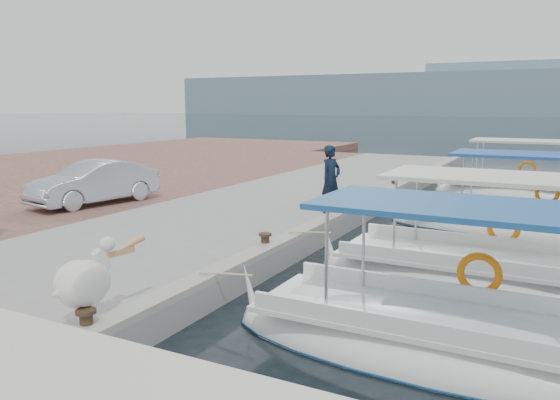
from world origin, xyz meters
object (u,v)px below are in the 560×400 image
object	(u,v)px
parked_car	(94,183)
fishing_caique_e	(516,194)
fishing_caique_b	(444,349)
fishing_caique_c	(479,280)
fishing_caique_d	(536,227)
pelican	(86,281)
fisherman	(331,179)

from	to	relation	value
parked_car	fishing_caique_e	bearing A→B (deg)	53.32
fishing_caique_b	fishing_caique_e	xyz separation A→B (m)	(-0.22, 15.35, -0.00)
fishing_caique_c	fishing_caique_e	size ratio (longest dim) A/B	1.07
fishing_caique_c	parked_car	size ratio (longest dim) A/B	1.65
fishing_caique_b	fishing_caique_d	bearing A→B (deg)	84.96
fishing_caique_b	parked_car	world-z (taller)	fishing_caique_b
pelican	fisherman	bearing A→B (deg)	90.04
fishing_caique_c	fisherman	world-z (taller)	fisherman
fishing_caique_e	fisherman	world-z (taller)	fisherman
fishing_caique_c	pelican	world-z (taller)	fishing_caique_c
fishing_caique_d	parked_car	world-z (taller)	fishing_caique_d
fishing_caique_c	fisherman	xyz separation A→B (m)	(-4.52, 3.32, 1.34)
fishing_caique_d	pelican	xyz separation A→B (m)	(-5.30, -11.25, 0.92)
fisherman	parked_car	bearing A→B (deg)	125.03
pelican	parked_car	bearing A→B (deg)	135.36
fisherman	fishing_caique_b	bearing A→B (deg)	-127.63
pelican	parked_car	size ratio (longest dim) A/B	0.38
pelican	fishing_caique_c	bearing A→B (deg)	51.82
fishing_caique_d	pelican	size ratio (longest dim) A/B	5.26
fishing_caique_d	parked_car	bearing A→B (deg)	-161.04
fishing_caique_b	parked_car	bearing A→B (deg)	157.81
pelican	fisherman	xyz separation A→B (m)	(-0.01, 9.06, 0.36)
fishing_caique_c	fishing_caique_d	xyz separation A→B (m)	(0.78, 5.51, 0.06)
fishing_caique_b	pelican	world-z (taller)	fishing_caique_b
fishing_caique_c	fishing_caique_d	bearing A→B (deg)	81.92
fishing_caique_e	parked_car	size ratio (longest dim) A/B	1.53
fishing_caique_b	fisherman	bearing A→B (deg)	123.60
fishing_caique_c	fishing_caique_d	world-z (taller)	same
fishing_caique_e	fishing_caique_b	bearing A→B (deg)	-89.19
fishing_caique_e	parked_car	bearing A→B (deg)	-136.95
fishing_caique_c	pelican	bearing A→B (deg)	-128.18
fisherman	parked_car	world-z (taller)	fisherman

